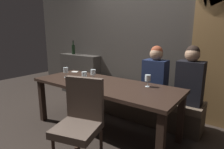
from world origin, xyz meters
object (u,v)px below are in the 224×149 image
object	(u,v)px
dining_table	(103,89)
dessert_plate	(94,86)
banquette_bench	(128,102)
wine_bottle_dark_red	(73,49)
diner_bearded	(190,77)
fork_on_table	(88,84)
wine_glass_far_left	(93,73)
wine_glass_far_right	(148,78)
diner_redhead	(155,73)
chair_near_side	(80,117)
wine_glass_center_front	(66,71)
wine_glass_center_back	(84,75)

from	to	relation	value
dining_table	dessert_plate	xyz separation A→B (m)	(0.00, -0.21, 0.10)
banquette_bench	wine_bottle_dark_red	bearing A→B (deg)	168.66
diner_bearded	fork_on_table	size ratio (longest dim) A/B	4.93
banquette_bench	wine_glass_far_left	world-z (taller)	wine_glass_far_left
dining_table	wine_glass_far_right	size ratio (longest dim) A/B	13.41
wine_bottle_dark_red	wine_glass_far_right	world-z (taller)	wine_bottle_dark_red
diner_redhead	diner_bearded	size ratio (longest dim) A/B	0.97
dessert_plate	diner_bearded	bearing A→B (deg)	41.36
dining_table	banquette_bench	distance (m)	0.82
banquette_bench	dessert_plate	bearing A→B (deg)	-89.86
dining_table	diner_redhead	xyz separation A→B (m)	(0.51, 0.67, 0.18)
dining_table	wine_bottle_dark_red	distance (m)	2.10
banquette_bench	dessert_plate	world-z (taller)	dessert_plate
banquette_bench	dessert_plate	distance (m)	1.05
diner_redhead	wine_glass_far_left	size ratio (longest dim) A/B	4.96
banquette_bench	dessert_plate	xyz separation A→B (m)	(0.00, -0.91, 0.53)
banquette_bench	wine_glass_far_right	size ratio (longest dim) A/B	15.24
chair_near_side	wine_glass_far_right	xyz separation A→B (m)	(0.33, 0.94, 0.30)
diner_bearded	wine_glass_center_front	size ratio (longest dim) A/B	5.11
wine_glass_center_back	banquette_bench	bearing A→B (deg)	73.92
dining_table	fork_on_table	bearing A→B (deg)	-129.61
diner_redhead	dining_table	bearing A→B (deg)	-126.91
wine_bottle_dark_red	diner_bearded	bearing A→B (deg)	-7.46
dining_table	banquette_bench	bearing A→B (deg)	90.00
wine_bottle_dark_red	wine_glass_center_back	distance (m)	1.95
banquette_bench	wine_bottle_dark_red	size ratio (longest dim) A/B	7.67
chair_near_side	wine_glass_center_back	size ratio (longest dim) A/B	5.98
banquette_bench	wine_glass_center_front	size ratio (longest dim) A/B	15.24
wine_glass_far_left	wine_glass_center_back	xyz separation A→B (m)	(0.01, -0.20, 0.00)
dining_table	diner_bearded	world-z (taller)	diner_bearded
dining_table	wine_glass_far_left	distance (m)	0.32
wine_glass_center_front	wine_glass_far_left	world-z (taller)	same
diner_bearded	wine_glass_center_front	bearing A→B (deg)	-156.38
wine_bottle_dark_red	fork_on_table	xyz separation A→B (m)	(1.63, -1.23, -0.33)
wine_glass_far_left	dessert_plate	bearing A→B (deg)	-47.22
dessert_plate	wine_glass_center_back	bearing A→B (deg)	163.25
dessert_plate	wine_glass_far_left	bearing A→B (deg)	132.78
dessert_plate	wine_glass_center_front	bearing A→B (deg)	169.39
wine_bottle_dark_red	dessert_plate	bearing A→B (deg)	-35.55
diner_bearded	wine_glass_far_right	xyz separation A→B (m)	(-0.43, -0.47, 0.01)
wine_glass_far_left	dessert_plate	world-z (taller)	wine_glass_far_left
wine_glass_far_right	wine_glass_center_back	xyz separation A→B (m)	(-0.83, -0.35, 0.00)
chair_near_side	diner_bearded	bearing A→B (deg)	61.57
diner_redhead	wine_glass_far_right	distance (m)	0.47
chair_near_side	dessert_plate	world-z (taller)	chair_near_side
wine_glass_center_back	dessert_plate	bearing A→B (deg)	-16.75
dining_table	wine_glass_center_back	distance (m)	0.34
chair_near_side	wine_glass_center_back	xyz separation A→B (m)	(-0.50, 0.59, 0.30)
wine_bottle_dark_red	wine_glass_far_left	bearing A→B (deg)	-33.19
chair_near_side	diner_redhead	size ratio (longest dim) A/B	1.21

